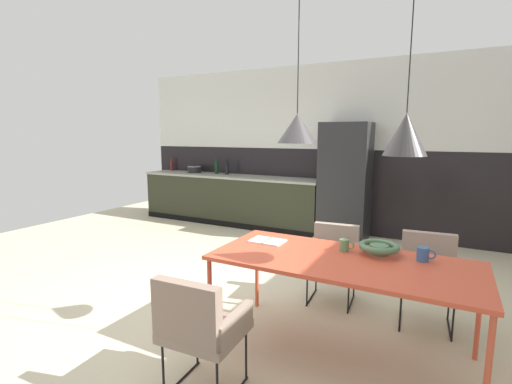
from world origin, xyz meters
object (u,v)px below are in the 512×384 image
Objects in this scene: mug_tall_blue at (423,254)px; pendant_lamp_over_table_near at (297,128)px; cooking_pot at (195,169)px; bottle_oil_tall at (171,165)px; armchair_near_window at (428,267)px; armchair_head_of_table at (198,322)px; pendant_lamp_over_table_far at (406,134)px; fruit_bowl at (379,247)px; armchair_facing_counter at (334,251)px; bottle_vinegar_dark at (217,167)px; bottle_spice_small at (227,169)px; open_book at (267,241)px; mug_dark_espresso at (345,245)px; refrigerator_column at (345,181)px; dining_table at (342,264)px.

pendant_lamp_over_table_near is (-0.92, -0.21, 0.91)m from mug_tall_blue.
bottle_oil_tall is at bearing 169.00° from cooking_pot.
armchair_near_window is 0.67m from mug_tall_blue.
armchair_head_of_table is 1.80m from pendant_lamp_over_table_far.
armchair_head_of_table is 2.66× the size of fruit_bowl.
pendant_lamp_over_table_near is (-0.07, -0.89, 1.22)m from armchair_facing_counter.
mug_tall_blue is 0.45× the size of bottle_vinegar_dark.
bottle_spice_small is at bearing 129.78° from pendant_lamp_over_table_near.
mug_tall_blue is 0.50× the size of bottle_spice_small.
bottle_spice_small is 4.86m from pendant_lamp_over_table_far.
armchair_head_of_table is at bearing -47.81° from bottle_oil_tall.
armchair_head_of_table is at bearing 50.20° from armchair_near_window.
armchair_facing_counter is 1.51m from pendant_lamp_over_table_near.
armchair_head_of_table is at bearing -106.50° from pendant_lamp_over_table_near.
open_book reaches higher than armchair_facing_counter.
pendant_lamp_over_table_far is (3.74, -3.32, 0.64)m from bottle_vinegar_dark.
mug_dark_espresso is 5.58m from bottle_oil_tall.
pendant_lamp_over_table_far is at bearing -120.82° from mug_tall_blue.
refrigerator_column is 6.38× the size of bottle_vinegar_dark.
dining_table is 6.65× the size of bottle_vinegar_dark.
cooking_pot is at bearing -179.52° from bottle_spice_small.
pendant_lamp_over_table_far is at bearing -34.65° from bottle_oil_tall.
mug_dark_espresso is at bearing 25.78° from pendant_lamp_over_table_near.
armchair_facing_counter is at bearing -30.52° from bottle_oil_tall.
fruit_bowl is (0.88, 1.15, 0.30)m from armchair_head_of_table.
refrigerator_column is at bearing -64.90° from armchair_near_window.
open_book is at bearing 88.73° from armchair_head_of_table.
mug_dark_espresso is at bearing -43.18° from bottle_vinegar_dark.
armchair_near_window is 2.94× the size of bottle_oil_tall.
armchair_facing_counter is (-0.32, 0.91, -0.21)m from dining_table.
refrigerator_column is at bearing 109.35° from fruit_bowl.
fruit_bowl is at bearing -36.59° from cooking_pot.
armchair_near_window is 1.45m from pendant_lamp_over_table_far.
bottle_oil_tall is 6.08m from pendant_lamp_over_table_far.
cooking_pot is 1.01× the size of bottle_oil_tall.
armchair_near_window is 0.63× the size of pendant_lamp_over_table_far.
armchair_facing_counter is 6.37× the size of mug_dark_espresso.
pendant_lamp_over_table_near is (4.20, -3.40, 0.70)m from bottle_oil_tall.
open_book is 3.98m from bottle_spice_small.
refrigerator_column is at bearing 104.59° from mug_dark_espresso.
open_book is at bearing -87.64° from refrigerator_column.
refrigerator_column is 2.27× the size of armchair_head_of_table.
bottle_vinegar_dark is at bearing 175.58° from bottle_spice_small.
armchair_facing_counter is 0.91m from fruit_bowl.
pendant_lamp_over_table_near is (0.27, 0.93, 1.21)m from armchair_head_of_table.
pendant_lamp_over_table_far reaches higher than mug_dark_espresso.
bottle_spice_small is 0.97× the size of bottle_oil_tall.
bottle_vinegar_dark is at bearing 135.40° from dining_table.
refrigerator_column is 2.29m from bottle_spice_small.
open_book is at bearing -52.52° from bottle_spice_small.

